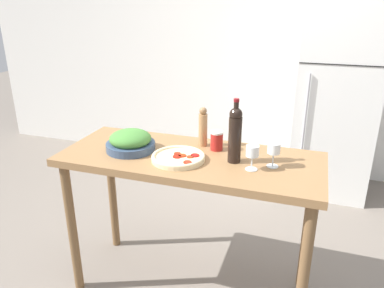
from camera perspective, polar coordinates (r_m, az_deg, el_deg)
ground_plane at (r=2.61m, az=-0.22°, el=-20.69°), size 14.00×14.00×0.00m
wall_back at (r=3.98m, az=9.64°, el=14.56°), size 6.40×0.08×2.60m
refrigerator at (r=3.65m, az=21.02°, el=5.98°), size 0.69×0.65×1.74m
prep_counter at (r=2.16m, az=-0.25°, el=-4.82°), size 1.48×0.60×0.92m
wine_bottle at (r=1.99m, az=6.55°, el=1.55°), size 0.07×0.07×0.35m
wine_glass_near at (r=1.93m, az=9.19°, el=-1.30°), size 0.07×0.07×0.13m
wine_glass_far at (r=1.99m, az=12.36°, el=-0.84°), size 0.07×0.07×0.13m
pepper_mill at (r=2.22m, az=1.68°, el=2.55°), size 0.05×0.05×0.24m
salad_bowl at (r=2.20m, az=-9.36°, el=0.37°), size 0.29×0.29×0.12m
homemade_pizza at (r=2.05m, az=-2.09°, el=-2.03°), size 0.29×0.29×0.03m
salt_canister at (r=2.18m, az=3.78°, el=0.52°), size 0.07×0.07×0.11m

